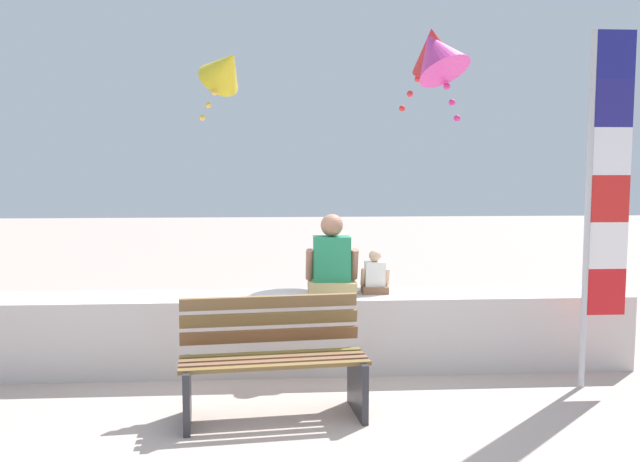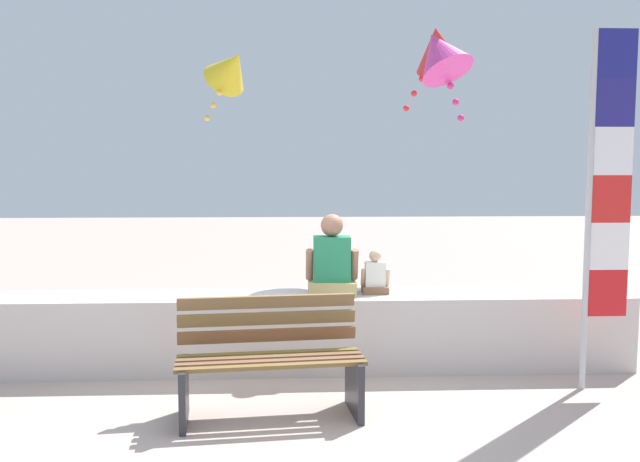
# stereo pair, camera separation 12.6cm
# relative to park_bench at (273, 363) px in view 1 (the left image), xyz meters

# --- Properties ---
(ground_plane) EXTENTS (40.00, 40.00, 0.00)m
(ground_plane) POSITION_rel_park_bench_xyz_m (0.12, 0.13, -0.40)
(ground_plane) COLOR #B5A195
(seawall_ledge) EXTENTS (6.46, 0.65, 0.70)m
(seawall_ledge) POSITION_rel_park_bench_xyz_m (0.12, 1.19, -0.05)
(seawall_ledge) COLOR beige
(seawall_ledge) RESTS_ON ground
(park_bench) EXTENTS (1.46, 0.75, 0.88)m
(park_bench) POSITION_rel_park_bench_xyz_m (0.00, 0.00, 0.00)
(park_bench) COLOR brown
(park_bench) RESTS_ON ground
(person_adult) EXTENTS (0.49, 0.36, 0.76)m
(person_adult) POSITION_rel_park_bench_xyz_m (0.55, 1.23, 0.59)
(person_adult) COLOR tan
(person_adult) RESTS_ON seawall_ledge
(person_child) EXTENTS (0.27, 0.20, 0.42)m
(person_child) POSITION_rel_park_bench_xyz_m (0.96, 1.23, 0.46)
(person_child) COLOR brown
(person_child) RESTS_ON seawall_ledge
(flag_banner) EXTENTS (0.38, 0.05, 3.03)m
(flag_banner) POSITION_rel_park_bench_xyz_m (2.78, 0.47, 1.31)
(flag_banner) COLOR #B7B7BC
(flag_banner) RESTS_ON ground
(kite_yellow) EXTENTS (0.98, 1.01, 1.17)m
(kite_yellow) POSITION_rel_park_bench_xyz_m (-0.67, 4.68, 2.89)
(kite_yellow) COLOR yellow
(kite_red) EXTENTS (0.89, 0.97, 1.14)m
(kite_red) POSITION_rel_park_bench_xyz_m (2.00, 3.40, 2.95)
(kite_red) COLOR red
(kite_magenta) EXTENTS (0.97, 1.01, 1.14)m
(kite_magenta) POSITION_rel_park_bench_xyz_m (1.88, 2.72, 2.79)
(kite_magenta) COLOR #DB3D9E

